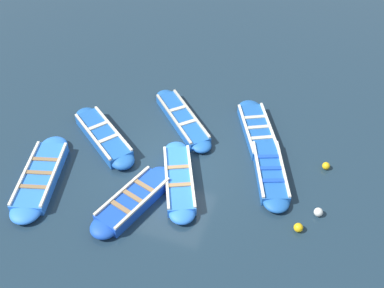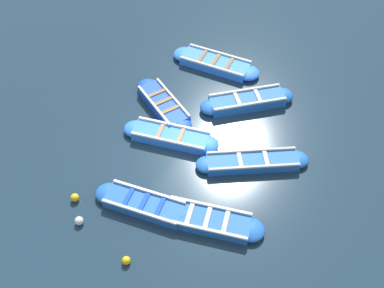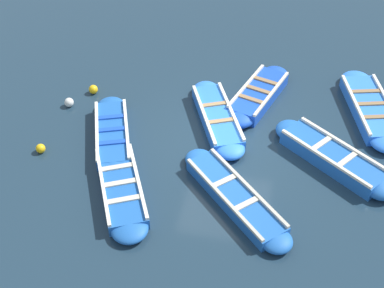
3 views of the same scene
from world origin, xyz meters
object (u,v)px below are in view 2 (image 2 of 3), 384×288
boat_end_of_row (207,220)px  buoy_orange_near (126,261)px  boat_bow_out (252,162)px  boat_outer_left (216,63)px  boat_stern_in (144,205)px  buoy_white_drifting (75,198)px  boat_tucked (247,101)px  boat_alongside (164,105)px  boat_broadside (171,136)px  buoy_yellow_far (79,221)px

boat_end_of_row → buoy_orange_near: boat_end_of_row is taller
boat_bow_out → boat_outer_left: (-4.08, 3.21, 0.01)m
boat_bow_out → boat_stern_in: boat_stern_in is taller
buoy_white_drifting → boat_stern_in: bearing=33.0°
buoy_white_drifting → boat_bow_out: bearing=54.2°
boat_tucked → boat_end_of_row: 5.30m
boat_alongside → boat_stern_in: boat_alongside is taller
boat_stern_in → boat_outer_left: bearing=110.7°
boat_tucked → boat_outer_left: 2.49m
boat_broadside → boat_end_of_row: size_ratio=1.00×
boat_stern_in → buoy_white_drifting: boat_stern_in is taller
boat_bow_out → boat_stern_in: 3.82m
boat_bow_out → boat_end_of_row: boat_bow_out is taller
boat_tucked → buoy_yellow_far: (-0.85, -7.36, -0.06)m
boat_bow_out → boat_broadside: size_ratio=0.92×
boat_outer_left → boat_stern_in: (2.53, -6.71, -0.01)m
boat_broadside → boat_bow_out: bearing=17.9°
boat_broadside → boat_stern_in: (1.25, -2.59, -0.01)m
boat_end_of_row → buoy_yellow_far: boat_end_of_row is taller
boat_bow_out → boat_alongside: bearing=179.0°
boat_alongside → boat_bow_out: bearing=-1.0°
boat_end_of_row → boat_alongside: bearing=147.4°
boat_outer_left → boat_end_of_row: size_ratio=1.10×
boat_stern_in → boat_alongside: bearing=124.9°
boat_broadside → boat_stern_in: 2.88m
boat_outer_left → boat_bow_out: bearing=-38.2°
boat_stern_in → boat_bow_out: bearing=66.1°
buoy_yellow_far → boat_tucked: bearing=83.4°
boat_outer_left → boat_stern_in: bearing=-69.3°
boat_end_of_row → buoy_yellow_far: (-2.91, -2.47, -0.02)m
buoy_white_drifting → boat_alongside: bearing=97.7°
boat_alongside → boat_outer_left: (-0.04, 3.14, -0.02)m
boat_tucked → boat_outer_left: size_ratio=0.87×
boat_alongside → boat_broadside: bearing=-38.3°
boat_outer_left → boat_end_of_row: bearing=-53.6°
buoy_white_drifting → boat_outer_left: bearing=95.0°
buoy_yellow_far → boat_outer_left: bearing=99.7°
boat_bow_out → buoy_orange_near: bearing=-97.4°
boat_stern_in → buoy_yellow_far: boat_stern_in is taller
boat_end_of_row → buoy_orange_near: 2.63m
boat_end_of_row → buoy_yellow_far: size_ratio=13.06×
boat_end_of_row → buoy_white_drifting: boat_end_of_row is taller
buoy_yellow_far → buoy_white_drifting: same height
boat_alongside → buoy_orange_near: size_ratio=13.58×
boat_tucked → boat_broadside: bearing=-107.9°
buoy_yellow_far → boat_stern_in: bearing=56.4°
boat_end_of_row → boat_broadside: bearing=149.9°
buoy_white_drifting → boat_tucked: bearing=77.0°
boat_alongside → buoy_orange_near: bearing=-57.1°
boat_broadside → buoy_yellow_far: 4.25m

